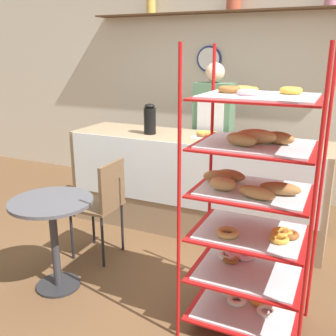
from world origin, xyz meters
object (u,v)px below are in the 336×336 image
Objects in this scene: cafe_chair at (104,199)px; donut_tray_counter at (210,135)px; person_worker at (213,133)px; coffee_carafe at (150,119)px; cafe_table at (53,223)px; pastry_rack at (251,206)px.

cafe_chair is 2.29× the size of donut_tray_counter.
person_worker reaches higher than coffee_carafe.
donut_tray_counter is at bearing 146.25° from cafe_chair.
person_worker is 0.78m from coffee_carafe.
cafe_chair reaches higher than cafe_table.
cafe_table is 0.57m from cafe_chair.
person_worker is (-0.86, 1.82, 0.05)m from pastry_rack.
donut_tray_counter is at bearing 9.94° from coffee_carafe.
person_worker is 2.10m from cafe_table.
coffee_carafe reaches higher than cafe_table.
person_worker is at bearing 73.49° from cafe_table.
pastry_rack is 2.02m from person_worker.
donut_tray_counter is (0.63, 0.95, 0.45)m from cafe_chair.
pastry_rack is 1.54m from donut_tray_counter.
coffee_carafe reaches higher than cafe_chair.
pastry_rack reaches higher than cafe_table.
pastry_rack is 2.06× the size of cafe_chair.
donut_tray_counter reaches higher than cafe_chair.
person_worker is 5.42× the size of coffee_carafe.
person_worker is at bearing 50.05° from coffee_carafe.
donut_tray_counter is (0.12, -0.47, 0.08)m from person_worker.
coffee_carafe is (0.02, 0.84, 0.57)m from cafe_chair.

